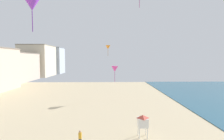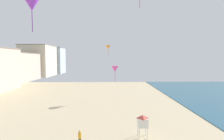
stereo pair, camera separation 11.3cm
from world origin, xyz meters
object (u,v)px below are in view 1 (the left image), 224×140
Objects in this scene: kite_flyer at (80,137)px; kite_purple_delta at (32,5)px; lifeguard_stand at (143,121)px; kite_magenta_delta_3 at (115,69)px; kite_orange_delta at (108,47)px.

kite_purple_delta is (-4.55, 0.19, 13.21)m from kite_flyer.
kite_magenta_delta_3 is at bearing 93.22° from lifeguard_stand.
kite_purple_delta is 1.33× the size of kite_orange_delta.
kite_orange_delta is (2.78, 21.57, 10.53)m from kite_flyer.
kite_orange_delta is at bearing -170.33° from kite_magenta_delta_3.
kite_purple_delta is at bearing -112.26° from kite_magenta_delta_3.
kite_flyer is at bearing -101.16° from kite_magenta_delta_3.
kite_flyer is 0.69× the size of kite_orange_delta.
kite_purple_delta is at bearing -175.13° from lifeguard_stand.
kite_magenta_delta_3 reaches higher than lifeguard_stand.
kite_flyer is 0.64× the size of lifeguard_stand.
kite_magenta_delta_3 is (4.30, 21.83, 5.70)m from kite_flyer.
lifeguard_stand is at bearing 8.72° from kite_purple_delta.
kite_magenta_delta_3 is (-2.47, 19.90, 4.78)m from lifeguard_stand.
lifeguard_stand is at bearing -78.50° from kite_orange_delta.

